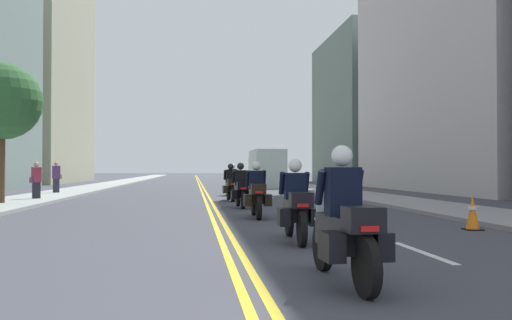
# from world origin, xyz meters

# --- Properties ---
(ground_plane) EXTENTS (264.00, 264.00, 0.00)m
(ground_plane) POSITION_xyz_m (0.00, 48.00, 0.00)
(ground_plane) COLOR #3D3E48
(sidewalk_left) EXTENTS (2.99, 144.00, 0.12)m
(sidewalk_left) POSITION_xyz_m (-7.75, 48.00, 0.06)
(sidewalk_left) COLOR #949A97
(sidewalk_left) RESTS_ON ground
(sidewalk_right) EXTENTS (2.99, 144.00, 0.12)m
(sidewalk_right) POSITION_xyz_m (7.75, 48.00, 0.06)
(sidewalk_right) COLOR gray
(sidewalk_right) RESTS_ON ground
(centreline_yellow_inner) EXTENTS (0.12, 132.00, 0.01)m
(centreline_yellow_inner) POSITION_xyz_m (-0.12, 48.00, 0.00)
(centreline_yellow_inner) COLOR yellow
(centreline_yellow_inner) RESTS_ON ground
(centreline_yellow_outer) EXTENTS (0.12, 132.00, 0.01)m
(centreline_yellow_outer) POSITION_xyz_m (0.12, 48.00, 0.00)
(centreline_yellow_outer) COLOR yellow
(centreline_yellow_outer) RESTS_ON ground
(lane_dashes_white) EXTENTS (0.14, 56.40, 0.01)m
(lane_dashes_white) POSITION_xyz_m (3.13, 29.00, 0.00)
(lane_dashes_white) COLOR silver
(lane_dashes_white) RESTS_ON ground
(building_left_2) EXTENTS (8.19, 20.39, 28.99)m
(building_left_2) POSITION_xyz_m (-16.84, 57.28, 14.49)
(building_left_2) COLOR #A1A182
(building_left_2) RESTS_ON ground
(building_right_2) EXTENTS (7.91, 15.39, 14.55)m
(building_right_2) POSITION_xyz_m (16.70, 51.20, 7.27)
(building_right_2) COLOR slate
(building_right_2) RESTS_ON ground
(motorcycle_0) EXTENTS (0.78, 2.29, 1.68)m
(motorcycle_0) POSITION_xyz_m (1.14, 5.71, 0.68)
(motorcycle_0) COLOR black
(motorcycle_0) RESTS_ON ground
(motorcycle_1) EXTENTS (0.77, 2.20, 1.58)m
(motorcycle_1) POSITION_xyz_m (1.28, 9.48, 0.66)
(motorcycle_1) COLOR black
(motorcycle_1) RESTS_ON ground
(motorcycle_2) EXTENTS (0.77, 2.16, 1.61)m
(motorcycle_2) POSITION_xyz_m (1.13, 14.57, 0.66)
(motorcycle_2) COLOR black
(motorcycle_2) RESTS_ON ground
(motorcycle_3) EXTENTS (0.77, 2.14, 1.62)m
(motorcycle_3) POSITION_xyz_m (1.04, 18.52, 0.66)
(motorcycle_3) COLOR black
(motorcycle_3) RESTS_ON ground
(motorcycle_4) EXTENTS (0.78, 2.14, 1.63)m
(motorcycle_4) POSITION_xyz_m (0.98, 22.73, 0.66)
(motorcycle_4) COLOR black
(motorcycle_4) RESTS_ON ground
(motorcycle_5) EXTENTS (0.77, 2.28, 1.66)m
(motorcycle_5) POSITION_xyz_m (1.43, 27.72, 0.67)
(motorcycle_5) COLOR black
(motorcycle_5) RESTS_ON ground
(traffic_cone_1) EXTENTS (0.37, 0.37, 0.79)m
(traffic_cone_1) POSITION_xyz_m (5.65, 10.97, 0.39)
(traffic_cone_1) COLOR black
(traffic_cone_1) RESTS_ON ground
(pedestrian_0) EXTENTS (0.47, 0.43, 1.79)m
(pedestrian_0) POSITION_xyz_m (-7.97, 29.37, 0.93)
(pedestrian_0) COLOR #292A39
(pedestrian_0) RESTS_ON ground
(pedestrian_2) EXTENTS (0.45, 0.46, 1.69)m
(pedestrian_2) POSITION_xyz_m (-7.37, 23.48, 0.87)
(pedestrian_2) COLOR #23242E
(pedestrian_2) RESTS_ON ground
(street_tree_0) EXTENTS (2.90, 2.90, 5.39)m
(street_tree_0) POSITION_xyz_m (-7.79, 20.50, 3.92)
(street_tree_0) COLOR #503724
(street_tree_0) RESTS_ON ground
(parked_truck) EXTENTS (2.20, 6.50, 2.80)m
(parked_truck) POSITION_xyz_m (4.85, 39.77, 1.27)
(parked_truck) COLOR beige
(parked_truck) RESTS_ON ground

